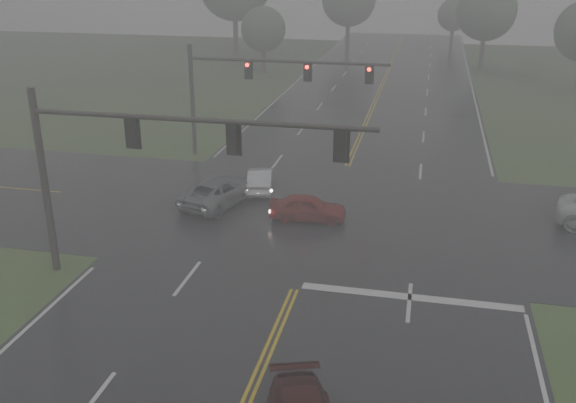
% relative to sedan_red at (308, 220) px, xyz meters
% --- Properties ---
extents(main_road, '(18.00, 160.00, 0.02)m').
position_rel_sedan_red_xyz_m(main_road, '(0.82, -1.13, 0.00)').
color(main_road, black).
rests_on(main_road, ground).
extents(cross_street, '(120.00, 14.00, 0.02)m').
position_rel_sedan_red_xyz_m(cross_street, '(0.82, 0.87, 0.00)').
color(cross_street, black).
rests_on(cross_street, ground).
extents(stop_bar, '(8.50, 0.50, 0.01)m').
position_rel_sedan_red_xyz_m(stop_bar, '(5.32, -6.73, 0.00)').
color(stop_bar, '#BCBCBC').
rests_on(stop_bar, ground).
extents(sedan_red, '(3.94, 1.86, 1.30)m').
position_rel_sedan_red_xyz_m(sedan_red, '(0.00, 0.00, 0.00)').
color(sedan_red, maroon).
rests_on(sedan_red, ground).
extents(sedan_silver, '(2.07, 3.98, 1.25)m').
position_rel_sedan_red_xyz_m(sedan_silver, '(-3.41, 3.67, 0.00)').
color(sedan_silver, '#B9BCC2').
rests_on(sedan_silver, ground).
extents(car_grey, '(3.61, 5.49, 1.40)m').
position_rel_sedan_red_xyz_m(car_grey, '(-5.00, 1.13, 0.00)').
color(car_grey, '#5A5D62').
rests_on(car_grey, ground).
extents(signal_gantry_near, '(13.40, 0.34, 7.74)m').
position_rel_sedan_red_xyz_m(signal_gantry_near, '(-5.30, -7.50, 5.42)').
color(signal_gantry_near, black).
rests_on(signal_gantry_near, ground).
extents(signal_gantry_far, '(12.65, 0.36, 7.13)m').
position_rel_sedan_red_xyz_m(signal_gantry_far, '(-5.48, 9.41, 5.01)').
color(signal_gantry_far, black).
rests_on(signal_gantry_far, ground).
extents(tree_nw_a, '(4.83, 4.83, 7.10)m').
position_rel_sedan_red_xyz_m(tree_nw_a, '(-12.53, 39.90, 4.66)').
color(tree_nw_a, '#322920').
rests_on(tree_nw_a, ground).
extents(tree_ne_a, '(6.61, 6.61, 9.71)m').
position_rel_sedan_red_xyz_m(tree_ne_a, '(10.99, 47.65, 6.39)').
color(tree_ne_a, '#322920').
rests_on(tree_ne_a, ground).
extents(tree_n_far, '(4.42, 4.42, 6.50)m').
position_rel_sedan_red_xyz_m(tree_n_far, '(8.02, 65.75, 4.26)').
color(tree_n_far, '#322920').
rests_on(tree_n_far, ground).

